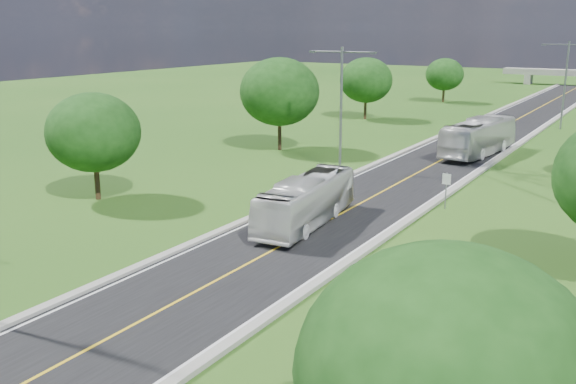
# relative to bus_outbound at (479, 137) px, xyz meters

# --- Properties ---
(ground) EXTENTS (260.00, 260.00, 0.00)m
(ground) POSITION_rel_bus_outbound_xyz_m (-2.09, 2.81, -1.72)
(ground) COLOR #234E16
(ground) RESTS_ON ground
(road) EXTENTS (8.00, 150.00, 0.06)m
(road) POSITION_rel_bus_outbound_xyz_m (-2.09, 8.81, -1.69)
(road) COLOR black
(road) RESTS_ON ground
(curb_left) EXTENTS (0.50, 150.00, 0.22)m
(curb_left) POSITION_rel_bus_outbound_xyz_m (-6.34, 8.81, -1.61)
(curb_left) COLOR gray
(curb_left) RESTS_ON ground
(curb_right) EXTENTS (0.50, 150.00, 0.22)m
(curb_right) POSITION_rel_bus_outbound_xyz_m (2.16, 8.81, -1.61)
(curb_right) COLOR gray
(curb_right) RESTS_ON ground
(speed_limit_sign) EXTENTS (0.55, 0.09, 2.40)m
(speed_limit_sign) POSITION_rel_bus_outbound_xyz_m (3.11, -19.21, -0.12)
(speed_limit_sign) COLOR slate
(speed_limit_sign) RESTS_ON ground
(streetlight_mid_left) EXTENTS (5.90, 0.25, 10.00)m
(streetlight_mid_left) POSITION_rel_bus_outbound_xyz_m (-8.09, -12.19, 4.23)
(streetlight_mid_left) COLOR slate
(streetlight_mid_left) RESTS_ON ground
(streetlight_far_right) EXTENTS (5.90, 0.25, 10.00)m
(streetlight_far_right) POSITION_rel_bus_outbound_xyz_m (3.91, 20.81, 4.23)
(streetlight_far_right) COLOR slate
(streetlight_far_right) RESTS_ON ground
(tree_lb) EXTENTS (6.30, 6.30, 7.33)m
(tree_lb) POSITION_rel_bus_outbound_xyz_m (-18.09, -29.19, 2.93)
(tree_lb) COLOR black
(tree_lb) RESTS_ON ground
(tree_lc) EXTENTS (7.56, 7.56, 8.79)m
(tree_lc) POSITION_rel_bus_outbound_xyz_m (-17.09, -7.19, 3.86)
(tree_lc) COLOR black
(tree_lc) RESTS_ON ground
(tree_ld) EXTENTS (6.72, 6.72, 7.82)m
(tree_ld) POSITION_rel_bus_outbound_xyz_m (-19.09, 16.81, 3.24)
(tree_ld) COLOR black
(tree_ld) RESTS_ON ground
(tree_le) EXTENTS (5.88, 5.88, 6.84)m
(tree_le) POSITION_rel_bus_outbound_xyz_m (-16.59, 40.81, 2.62)
(tree_le) COLOR black
(tree_le) RESTS_ON ground
(tree_ra) EXTENTS (6.30, 6.30, 7.33)m
(tree_ra) POSITION_rel_bus_outbound_xyz_m (11.91, -47.19, 2.93)
(tree_ra) COLOR black
(tree_ra) RESTS_ON ground
(bus_outbound) EXTENTS (4.06, 12.13, 3.31)m
(bus_outbound) POSITION_rel_bus_outbound_xyz_m (0.00, 0.00, 0.00)
(bus_outbound) COLOR beige
(bus_outbound) RESTS_ON road
(bus_inbound) EXTENTS (3.54, 10.48, 2.86)m
(bus_inbound) POSITION_rel_bus_outbound_xyz_m (-2.89, -26.92, -0.23)
(bus_inbound) COLOR silver
(bus_inbound) RESTS_ON road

